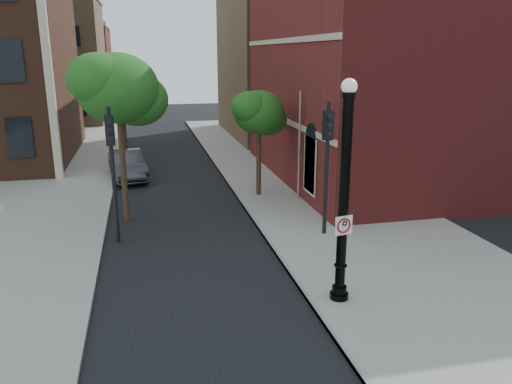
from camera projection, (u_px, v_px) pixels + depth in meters
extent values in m
plane|color=black|center=(241.00, 317.00, 13.48)|extent=(120.00, 120.00, 0.00)
cube|color=gray|center=(323.00, 199.00, 24.14)|extent=(8.00, 60.00, 0.12)
cube|color=gray|center=(26.00, 177.00, 28.45)|extent=(10.00, 50.00, 0.12)
cube|color=gray|center=(243.00, 204.00, 23.29)|extent=(0.10, 60.00, 0.14)
cube|color=maroon|center=(468.00, 69.00, 28.44)|extent=(22.00, 16.00, 12.00)
cube|color=black|center=(310.00, 166.00, 22.46)|extent=(0.08, 1.40, 2.40)
cube|color=beige|center=(281.00, 119.00, 26.75)|extent=(0.06, 16.00, 0.25)
cube|color=beige|center=(282.00, 41.00, 25.68)|extent=(0.06, 16.00, 0.25)
cube|color=beige|center=(46.00, 51.00, 26.08)|extent=(0.40, 0.40, 14.00)
cube|color=#8E6D4D|center=(41.00, 62.00, 50.65)|extent=(12.00, 12.00, 12.00)
cube|color=maroon|center=(62.00, 69.00, 64.07)|extent=(12.00, 12.00, 10.00)
cube|color=#8E6D4D|center=(355.00, 52.00, 43.20)|extent=(22.00, 14.00, 14.00)
cylinder|color=black|center=(339.00, 297.00, 14.26)|extent=(0.53, 0.53, 0.28)
cylinder|color=black|center=(339.00, 290.00, 14.20)|extent=(0.42, 0.42, 0.24)
cylinder|color=black|center=(344.00, 201.00, 13.49)|extent=(0.28, 0.28, 5.50)
torus|color=black|center=(340.00, 265.00, 14.00)|extent=(0.38, 0.38, 0.06)
cylinder|color=black|center=(349.00, 95.00, 12.73)|extent=(0.34, 0.34, 0.14)
sphere|color=silver|center=(349.00, 86.00, 12.67)|extent=(0.42, 0.42, 0.42)
cube|color=white|center=(344.00, 225.00, 13.51)|extent=(0.54, 0.13, 0.54)
cube|color=black|center=(344.00, 217.00, 13.44)|extent=(0.53, 0.11, 0.05)
cube|color=black|center=(343.00, 234.00, 13.57)|extent=(0.53, 0.11, 0.05)
cube|color=black|center=(336.00, 227.00, 13.41)|extent=(0.05, 0.01, 0.54)
cube|color=black|center=(351.00, 224.00, 13.60)|extent=(0.05, 0.01, 0.54)
torus|color=#BD0709|center=(344.00, 225.00, 13.51)|extent=(0.44, 0.14, 0.43)
cube|color=#BD0709|center=(344.00, 225.00, 13.51)|extent=(0.30, 0.07, 0.31)
cube|color=black|center=(342.00, 226.00, 13.49)|extent=(0.05, 0.02, 0.25)
torus|color=black|center=(344.00, 223.00, 13.50)|extent=(0.17, 0.08, 0.17)
cylinder|color=black|center=(344.00, 217.00, 13.44)|extent=(0.03, 0.02, 0.03)
imported|color=#303136|center=(127.00, 165.00, 28.19)|extent=(2.41, 5.01, 1.58)
cylinder|color=black|center=(114.00, 177.00, 18.14)|extent=(0.15, 0.15, 5.09)
cube|color=black|center=(110.00, 131.00, 17.69)|extent=(0.32, 0.30, 1.06)
sphere|color=#E50505|center=(109.00, 121.00, 17.43)|extent=(0.19, 0.19, 0.19)
sphere|color=#FF8C00|center=(109.00, 130.00, 17.51)|extent=(0.19, 0.19, 0.19)
sphere|color=#00E519|center=(110.00, 139.00, 17.60)|extent=(0.19, 0.19, 0.19)
cylinder|color=black|center=(326.00, 171.00, 18.77)|extent=(0.15, 0.15, 5.19)
cube|color=black|center=(328.00, 125.00, 18.31)|extent=(0.38, 0.36, 1.08)
sphere|color=#E50505|center=(329.00, 116.00, 18.04)|extent=(0.19, 0.19, 0.19)
sphere|color=#FF8C00|center=(329.00, 125.00, 18.13)|extent=(0.19, 0.19, 0.19)
sphere|color=#00E519|center=(329.00, 134.00, 18.21)|extent=(0.19, 0.19, 0.19)
cylinder|color=#999999|center=(299.00, 148.00, 23.37)|extent=(0.10, 0.10, 5.24)
cylinder|color=black|center=(123.00, 162.00, 20.44)|extent=(0.24, 0.24, 5.18)
ellipsoid|color=#134512|center=(117.00, 88.00, 19.65)|extent=(3.26, 3.26, 2.77)
ellipsoid|color=#134512|center=(138.00, 100.00, 20.50)|extent=(2.52, 2.52, 2.14)
ellipsoid|color=#134512|center=(98.00, 79.00, 18.99)|extent=(2.37, 2.37, 2.01)
cylinder|color=black|center=(125.00, 139.00, 31.74)|extent=(0.24, 0.24, 3.23)
ellipsoid|color=#134512|center=(123.00, 110.00, 31.25)|extent=(2.03, 2.03, 1.73)
ellipsoid|color=#134512|center=(131.00, 114.00, 31.78)|extent=(1.57, 1.57, 1.33)
ellipsoid|color=#134512|center=(115.00, 107.00, 30.84)|extent=(1.48, 1.48, 1.26)
cylinder|color=black|center=(259.00, 158.00, 24.34)|extent=(0.24, 0.24, 3.90)
ellipsoid|color=#134512|center=(259.00, 112.00, 23.74)|extent=(2.45, 2.45, 2.08)
ellipsoid|color=#134512|center=(268.00, 119.00, 24.38)|extent=(1.89, 1.89, 1.61)
ellipsoid|color=#134512|center=(250.00, 107.00, 23.24)|extent=(1.78, 1.78, 1.51)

